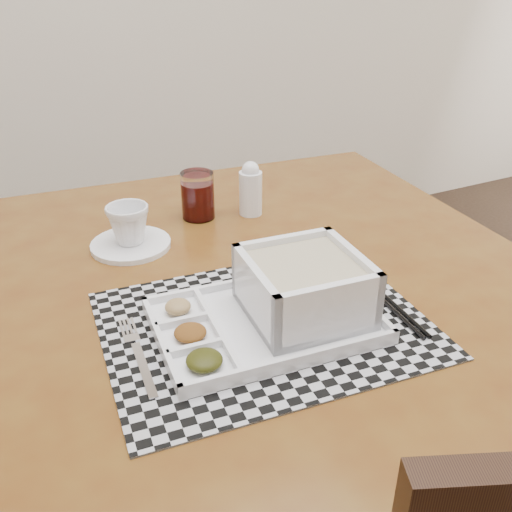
# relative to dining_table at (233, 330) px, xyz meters

# --- Properties ---
(dining_table) EXTENTS (1.21, 1.21, 0.84)m
(dining_table) POSITION_rel_dining_table_xyz_m (0.00, 0.00, 0.00)
(dining_table) COLOR #562A0F
(dining_table) RESTS_ON ground
(placemat) EXTENTS (0.50, 0.40, 0.00)m
(placemat) POSITION_rel_dining_table_xyz_m (-0.00, -0.12, 0.09)
(placemat) COLOR #A9AAB1
(placemat) RESTS_ON dining_table
(serving_tray) EXTENTS (0.34, 0.25, 0.10)m
(serving_tray) POSITION_rel_dining_table_xyz_m (0.04, -0.13, 0.13)
(serving_tray) COLOR white
(serving_tray) RESTS_ON placemat
(fork) EXTENTS (0.03, 0.19, 0.00)m
(fork) POSITION_rel_dining_table_xyz_m (-0.19, -0.11, 0.09)
(fork) COLOR silver
(fork) RESTS_ON placemat
(spoon) EXTENTS (0.04, 0.18, 0.01)m
(spoon) POSITION_rel_dining_table_xyz_m (0.21, -0.07, 0.09)
(spoon) COLOR silver
(spoon) RESTS_ON placemat
(chopsticks) EXTENTS (0.04, 0.24, 0.01)m
(chopsticks) POSITION_rel_dining_table_xyz_m (0.20, -0.14, 0.09)
(chopsticks) COLOR black
(chopsticks) RESTS_ON placemat
(saucer) EXTENTS (0.15, 0.15, 0.01)m
(saucer) POSITION_rel_dining_table_xyz_m (-0.11, 0.22, 0.09)
(saucer) COLOR white
(saucer) RESTS_ON dining_table
(cup) EXTENTS (0.10, 0.10, 0.07)m
(cup) POSITION_rel_dining_table_xyz_m (-0.11, 0.22, 0.13)
(cup) COLOR white
(cup) RESTS_ON saucer
(juice_glass) EXTENTS (0.07, 0.07, 0.10)m
(juice_glass) POSITION_rel_dining_table_xyz_m (0.05, 0.29, 0.13)
(juice_glass) COLOR white
(juice_glass) RESTS_ON dining_table
(creamer_bottle) EXTENTS (0.05, 0.05, 0.12)m
(creamer_bottle) POSITION_rel_dining_table_xyz_m (0.16, 0.26, 0.14)
(creamer_bottle) COLOR white
(creamer_bottle) RESTS_ON dining_table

